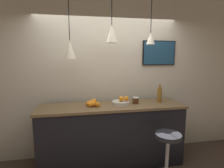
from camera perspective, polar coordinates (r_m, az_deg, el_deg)
back_wall at (r=3.22m, az=-1.36°, el=2.32°), size 8.00×0.06×2.90m
service_counter at (r=3.07m, az=-0.00°, el=-16.14°), size 2.38×0.62×1.03m
bar_stool at (r=2.78m, az=17.63°, el=-20.05°), size 0.42×0.42×0.75m
fruit_bowl at (r=2.93m, az=3.06°, el=-5.65°), size 0.29×0.29×0.14m
orange_pile at (r=2.88m, az=-6.54°, el=-6.19°), size 0.22×0.29×0.09m
juice_bottle at (r=3.14m, az=15.25°, el=-3.45°), size 0.08×0.08×0.31m
spread_jar at (r=3.00m, az=7.70°, el=-5.33°), size 0.10×0.10×0.11m
pendant_lamp_left at (r=2.77m, az=-13.56°, el=10.95°), size 0.17×0.17×1.02m
pendant_lamp_middle at (r=2.83m, az=-0.08°, el=16.02°), size 0.18×0.18×0.77m
pendant_lamp_right at (r=3.01m, az=12.48°, el=14.36°), size 0.15×0.15×0.79m
mounted_tv at (r=3.44m, az=15.08°, el=9.76°), size 0.64×0.04×0.45m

